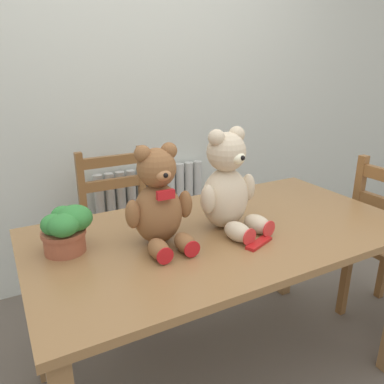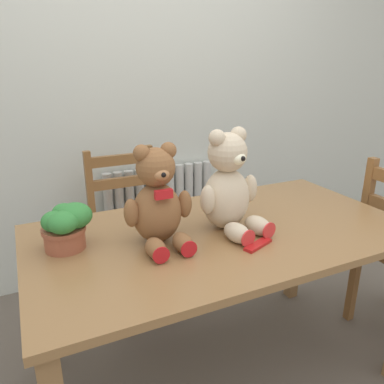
# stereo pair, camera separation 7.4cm
# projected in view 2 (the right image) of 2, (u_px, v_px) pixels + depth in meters

# --- Properties ---
(wall_back) EXTENTS (8.00, 0.04, 2.60)m
(wall_back) POSITION_uv_depth(u_px,v_px,m) (133.00, 78.00, 2.32)
(wall_back) COLOR silver
(wall_back) RESTS_ON ground_plane
(radiator) EXTENTS (0.79, 0.10, 0.73)m
(radiator) POSITION_uv_depth(u_px,v_px,m) (161.00, 222.00, 2.63)
(radiator) COLOR beige
(radiator) RESTS_ON ground_plane
(dining_table) EXTENTS (1.54, 0.82, 0.75)m
(dining_table) POSITION_uv_depth(u_px,v_px,m) (223.00, 251.00, 1.55)
(dining_table) COLOR olive
(dining_table) RESTS_ON ground_plane
(wooden_chair_behind) EXTENTS (0.41, 0.45, 0.92)m
(wooden_chair_behind) POSITION_uv_depth(u_px,v_px,m) (130.00, 231.00, 2.19)
(wooden_chair_behind) COLOR brown
(wooden_chair_behind) RESTS_ON ground_plane
(teddy_bear_left) EXTENTS (0.26, 0.26, 0.38)m
(teddy_bear_left) POSITION_uv_depth(u_px,v_px,m) (158.00, 202.00, 1.37)
(teddy_bear_left) COLOR brown
(teddy_bear_left) RESTS_ON dining_table
(teddy_bear_right) EXTENTS (0.29, 0.31, 0.41)m
(teddy_bear_right) POSITION_uv_depth(u_px,v_px,m) (229.00, 187.00, 1.48)
(teddy_bear_right) COLOR beige
(teddy_bear_right) RESTS_ON dining_table
(potted_plant) EXTENTS (0.18, 0.18, 0.17)m
(potted_plant) POSITION_uv_depth(u_px,v_px,m) (66.00, 225.00, 1.34)
(potted_plant) COLOR #9E5138
(potted_plant) RESTS_ON dining_table
(chocolate_bar) EXTENTS (0.14, 0.08, 0.01)m
(chocolate_bar) POSITION_uv_depth(u_px,v_px,m) (258.00, 245.00, 1.38)
(chocolate_bar) COLOR red
(chocolate_bar) RESTS_ON dining_table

